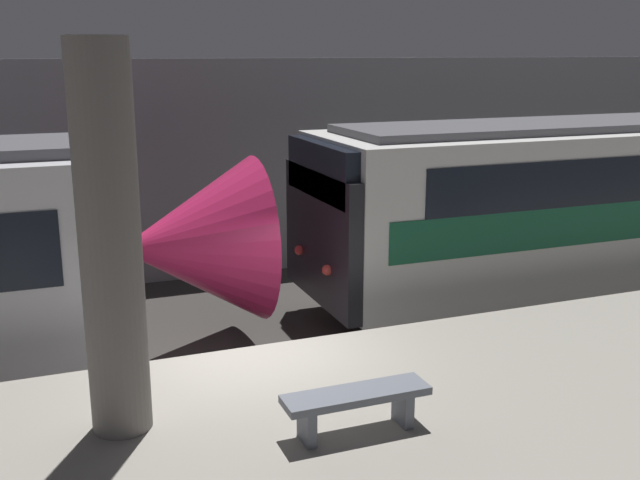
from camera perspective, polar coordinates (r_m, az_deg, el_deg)
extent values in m
plane|color=#33302D|center=(10.30, -5.49, -13.66)|extent=(120.00, 120.00, 0.00)
cube|color=gray|center=(8.22, -1.22, -17.06)|extent=(40.00, 4.38, 1.08)
cube|color=gray|center=(15.97, -12.41, 4.97)|extent=(50.00, 0.15, 4.66)
cylinder|color=slate|center=(7.45, -15.69, -0.26)|extent=(0.60, 0.60, 3.87)
cone|color=#B21E4C|center=(12.00, -9.94, -0.26)|extent=(2.20, 2.68, 2.68)
sphere|color=#F2EFCC|center=(12.32, -5.53, -1.77)|extent=(0.20, 0.20, 0.20)
cube|color=black|center=(12.63, 0.10, 0.28)|extent=(0.25, 2.92, 2.25)
cube|color=black|center=(12.41, 0.10, 5.34)|extent=(0.25, 2.62, 0.90)
sphere|color=#EA4C42|center=(12.08, 0.57, -2.31)|extent=(0.18, 0.18, 0.18)
sphere|color=#EA4C42|center=(13.29, -1.57, -0.78)|extent=(0.18, 0.18, 0.18)
cube|color=slate|center=(7.51, -1.01, -13.75)|extent=(0.10, 0.32, 0.41)
cube|color=slate|center=(7.89, 6.33, -12.38)|extent=(0.10, 0.32, 0.41)
cube|color=slate|center=(7.60, 2.78, -11.70)|extent=(1.50, 0.40, 0.08)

